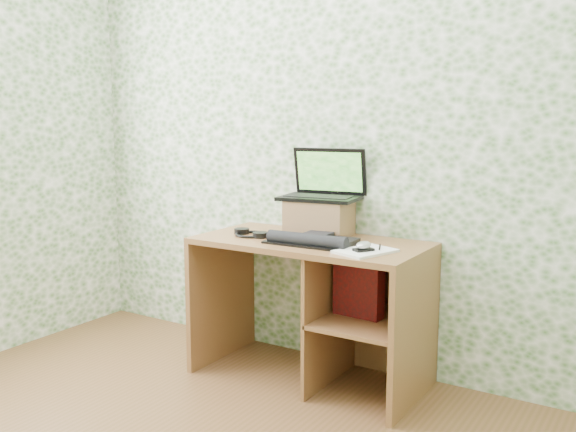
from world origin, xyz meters
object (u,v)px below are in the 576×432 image
Objects in this scene: desk at (326,291)px; notepad at (365,251)px; keyboard at (313,240)px; laptop at (324,187)px; riser at (320,218)px.

desk is 4.40× the size of notepad.
notepad is (0.31, -0.04, -0.02)m from keyboard.
keyboard reaches higher than desk.
laptop is at bearing 106.28° from keyboard.
keyboard is (0.09, -0.28, -0.23)m from laptop.
keyboard reaches higher than notepad.
riser is 0.73× the size of laptop.
keyboard is at bearing -167.94° from notepad.
notepad is (0.40, -0.27, -0.09)m from riser.
laptop is at bearing 90.00° from riser.
keyboard is at bearing -97.30° from desk.
desk is 2.70× the size of laptop.
keyboard is 1.72× the size of notepad.
laptop is 0.94× the size of keyboard.
keyboard is (-0.01, -0.12, 0.29)m from desk.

